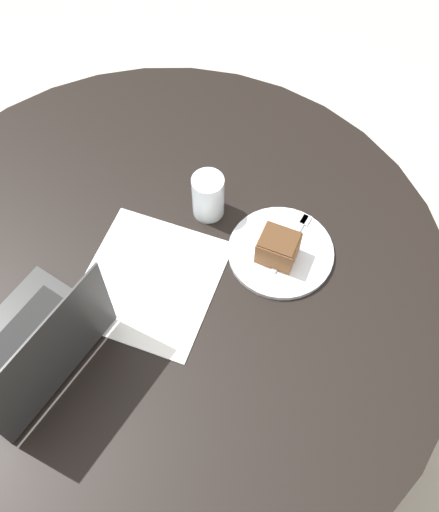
% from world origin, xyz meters
% --- Properties ---
extents(ground_plane, '(12.00, 12.00, 0.00)m').
position_xyz_m(ground_plane, '(0.00, 0.00, 0.00)').
color(ground_plane, '#B7AD9E').
extents(dining_table, '(1.30, 1.30, 0.73)m').
position_xyz_m(dining_table, '(0.00, 0.00, 0.59)').
color(dining_table, black).
rests_on(dining_table, ground_plane).
extents(paper_document, '(0.36, 0.35, 0.00)m').
position_xyz_m(paper_document, '(0.01, -0.01, 0.73)').
color(paper_document, white).
rests_on(paper_document, dining_table).
extents(plate, '(0.23, 0.23, 0.01)m').
position_xyz_m(plate, '(-0.09, 0.26, 0.74)').
color(plate, silver).
rests_on(plate, dining_table).
extents(cake_slice, '(0.09, 0.10, 0.07)m').
position_xyz_m(cake_slice, '(-0.07, 0.26, 0.78)').
color(cake_slice, brown).
rests_on(cake_slice, plate).
extents(fork, '(0.16, 0.09, 0.00)m').
position_xyz_m(fork, '(-0.12, 0.29, 0.74)').
color(fork, silver).
rests_on(fork, plate).
extents(water_glass, '(0.07, 0.07, 0.12)m').
position_xyz_m(water_glass, '(-0.18, 0.09, 0.79)').
color(water_glass, silver).
rests_on(water_glass, dining_table).
extents(laptop, '(0.37, 0.34, 0.24)m').
position_xyz_m(laptop, '(0.21, -0.21, 0.78)').
color(laptop, '#2D2D2D').
rests_on(laptop, dining_table).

